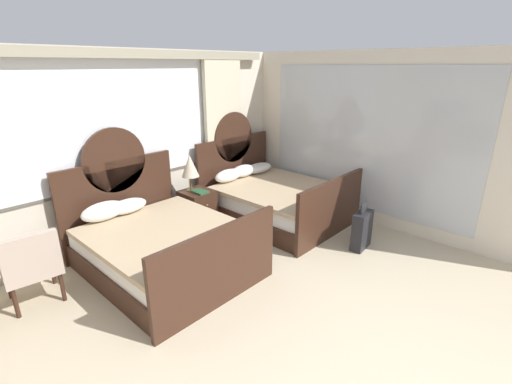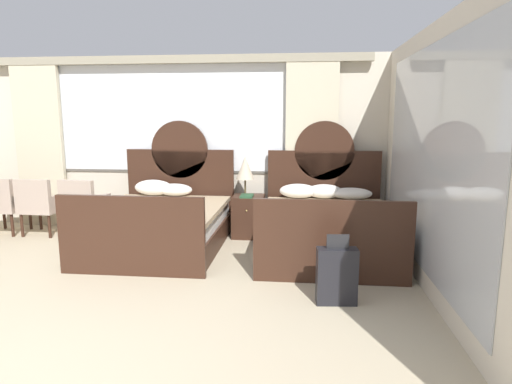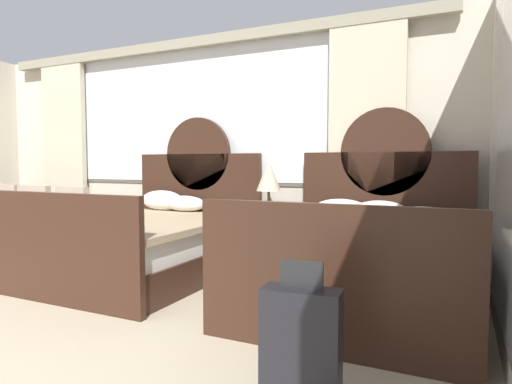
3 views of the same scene
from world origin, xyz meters
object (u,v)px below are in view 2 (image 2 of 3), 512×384
object	(u,v)px
bed_near_window	(162,222)
book_on_nightstand	(247,196)
bed_near_mirror	(326,226)
table_lamp_on_nightstand	(245,168)
nightstand_between_beds	(249,216)
armchair_by_window_right	(3,202)
suitcase_on_floor	(337,276)
armchair_by_window_left	(84,204)
armchair_by_window_centre	(40,203)

from	to	relation	value
bed_near_window	book_on_nightstand	xyz separation A→B (m)	(1.10, 0.57, 0.28)
bed_near_window	book_on_nightstand	world-z (taller)	bed_near_window
bed_near_mirror	table_lamp_on_nightstand	world-z (taller)	bed_near_mirror
bed_near_window	table_lamp_on_nightstand	distance (m)	1.45
nightstand_between_beds	armchair_by_window_right	xyz separation A→B (m)	(-3.72, -0.25, 0.18)
nightstand_between_beds	bed_near_mirror	bearing A→B (deg)	-30.52
nightstand_between_beds	suitcase_on_floor	size ratio (longest dim) A/B	0.90
table_lamp_on_nightstand	armchair_by_window_left	bearing A→B (deg)	-172.69
bed_near_mirror	armchair_by_window_left	distance (m)	3.58
table_lamp_on_nightstand	suitcase_on_floor	size ratio (longest dim) A/B	0.84
bed_near_mirror	armchair_by_window_left	xyz separation A→B (m)	(-3.55, 0.41, 0.14)
armchair_by_window_left	armchair_by_window_right	bearing A→B (deg)	-179.98
book_on_nightstand	armchair_by_window_centre	world-z (taller)	armchair_by_window_centre
armchair_by_window_right	table_lamp_on_nightstand	bearing A→B (deg)	4.78
table_lamp_on_nightstand	armchair_by_window_right	size ratio (longest dim) A/B	0.66
table_lamp_on_nightstand	suitcase_on_floor	distance (m)	2.70
book_on_nightstand	nightstand_between_beds	bearing A→B (deg)	82.02
armchair_by_window_left	armchair_by_window_right	size ratio (longest dim) A/B	1.00
bed_near_window	armchair_by_window_right	world-z (taller)	bed_near_window
armchair_by_window_right	book_on_nightstand	bearing A→B (deg)	2.38
armchair_by_window_right	nightstand_between_beds	bearing A→B (deg)	3.78
bed_near_mirror	armchair_by_window_centre	bearing A→B (deg)	174.49
table_lamp_on_nightstand	armchair_by_window_centre	xyz separation A→B (m)	(-3.07, -0.31, -0.53)
book_on_nightstand	armchair_by_window_left	distance (m)	2.44
bed_near_window	armchair_by_window_left	size ratio (longest dim) A/B	2.44
table_lamp_on_nightstand	armchair_by_window_left	xyz separation A→B (m)	(-2.39, -0.31, -0.53)
bed_near_window	bed_near_mirror	distance (m)	2.23
bed_near_window	bed_near_mirror	xyz separation A→B (m)	(2.23, 0.01, 0.00)
book_on_nightstand	armchair_by_window_left	size ratio (longest dim) A/B	0.30
bed_near_mirror	armchair_by_window_right	distance (m)	4.85
suitcase_on_floor	bed_near_mirror	bearing A→B (deg)	90.47
armchair_by_window_right	bed_near_mirror	bearing A→B (deg)	-4.83
armchair_by_window_right	suitcase_on_floor	bearing A→B (deg)	-22.55
armchair_by_window_centre	suitcase_on_floor	bearing A→B (deg)	-25.34
nightstand_between_beds	armchair_by_window_left	bearing A→B (deg)	-174.26
nightstand_between_beds	armchair_by_window_right	bearing A→B (deg)	-176.22
bed_near_mirror	book_on_nightstand	distance (m)	1.29
bed_near_window	table_lamp_on_nightstand	size ratio (longest dim) A/B	3.67
bed_near_window	nightstand_between_beds	xyz separation A→B (m)	(1.12, 0.66, -0.04)
table_lamp_on_nightstand	armchair_by_window_left	world-z (taller)	table_lamp_on_nightstand
book_on_nightstand	suitcase_on_floor	size ratio (longest dim) A/B	0.38
armchair_by_window_right	armchair_by_window_left	bearing A→B (deg)	0.02
table_lamp_on_nightstand	armchair_by_window_right	bearing A→B (deg)	-175.22
table_lamp_on_nightstand	book_on_nightstand	distance (m)	0.42
bed_near_window	suitcase_on_floor	bearing A→B (deg)	-35.44
bed_near_window	nightstand_between_beds	size ratio (longest dim) A/B	3.44
armchair_by_window_centre	armchair_by_window_right	world-z (taller)	same
bed_near_window	armchair_by_window_centre	size ratio (longest dim) A/B	2.44
bed_near_mirror	armchair_by_window_right	xyz separation A→B (m)	(-4.83, 0.41, 0.14)
table_lamp_on_nightstand	armchair_by_window_centre	distance (m)	3.13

